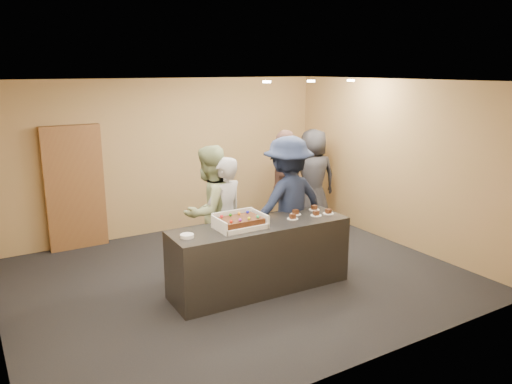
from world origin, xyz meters
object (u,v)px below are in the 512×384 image
person_brown_extra (285,188)px  person_dark_suit (313,178)px  sheet_cake (240,220)px  person_navy_man (288,203)px  storage_cabinet (75,188)px  plate_stack (187,236)px  cake_box (239,224)px  serving_counter (260,257)px  person_sage_man (210,211)px  person_server_grey (225,218)px

person_brown_extra → person_dark_suit: (1.00, 0.57, -0.05)m
sheet_cake → person_dark_suit: bearing=35.8°
sheet_cake → person_navy_man: person_navy_man is taller
storage_cabinet → plate_stack: bearing=-76.7°
storage_cabinet → cake_box: storage_cabinet is taller
storage_cabinet → person_navy_man: 3.46m
person_navy_man → person_dark_suit: person_navy_man is taller
serving_counter → person_brown_extra: size_ratio=1.25×
storage_cabinet → cake_box: bearing=-63.8°
serving_counter → plate_stack: bearing=-178.5°
person_sage_man → person_dark_suit: (2.60, 1.04, -0.02)m
person_navy_man → person_brown_extra: size_ratio=1.01×
cake_box → person_server_grey: 0.63m
storage_cabinet → serving_counter: bearing=-59.5°
person_server_grey → person_navy_man: bearing=150.2°
cake_box → sheet_cake: bearing=-90.8°
plate_stack → person_server_grey: 1.05m
sheet_cake → person_brown_extra: (1.56, 1.28, -0.04)m
person_dark_suit → plate_stack: bearing=43.2°
plate_stack → person_sage_man: person_sage_man is taller
cake_box → person_navy_man: (1.04, 0.43, 0.03)m
plate_stack → person_server_grey: size_ratio=0.10×
person_server_grey → person_sage_man: (-0.15, 0.17, 0.07)m
plate_stack → person_dark_suit: (3.29, 1.84, -0.02)m
sheet_cake → plate_stack: (-0.73, 0.01, -0.08)m
cake_box → storage_cabinet: bearing=116.2°
sheet_cake → cake_box: bearing=89.2°
cake_box → person_sage_man: person_sage_man is taller
cake_box → person_brown_extra: bearing=38.9°
serving_counter → storage_cabinet: 3.41m
cake_box → sheet_cake: size_ratio=1.18×
sheet_cake → person_dark_suit: person_dark_suit is taller
storage_cabinet → sheet_cake: storage_cabinet is taller
person_server_grey → person_dark_suit: (2.45, 1.21, 0.05)m
plate_stack → person_brown_extra: person_brown_extra is taller
person_sage_man → person_brown_extra: 1.67m
sheet_cake → person_navy_man: (1.04, 0.45, -0.03)m
serving_counter → person_navy_man: size_ratio=1.24×
serving_counter → person_navy_man: 1.01m
sheet_cake → plate_stack: 0.73m
person_dark_suit → serving_counter: bearing=53.1°
person_sage_man → plate_stack: bearing=28.4°
plate_stack → person_sage_man: size_ratio=0.09×
serving_counter → sheet_cake: (-0.30, -0.00, 0.55)m
storage_cabinet → plate_stack: (0.68, -2.89, -0.08)m
cake_box → person_navy_man: size_ratio=0.32×
person_server_grey → person_brown_extra: bearing=-174.5°
serving_counter → person_server_grey: size_ratio=1.41×
storage_cabinet → plate_stack: 2.97m
serving_counter → person_sage_man: 0.99m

